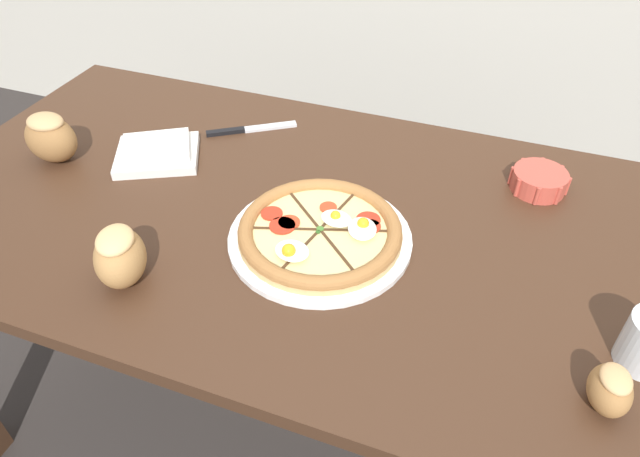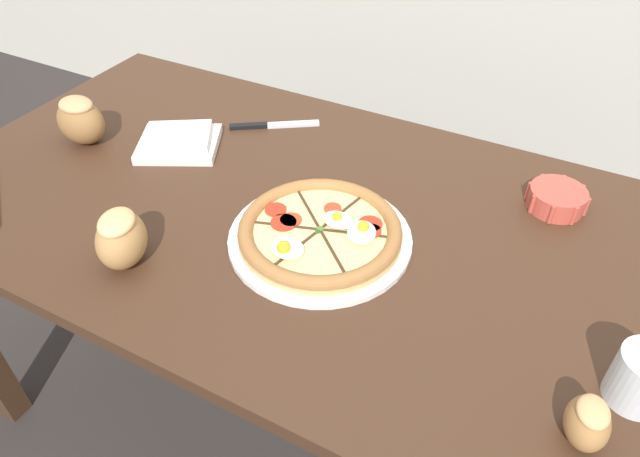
% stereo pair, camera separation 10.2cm
% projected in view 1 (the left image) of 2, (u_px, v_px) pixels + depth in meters
% --- Properties ---
extents(ground_plane, '(12.00, 12.00, 0.00)m').
position_uv_depth(ground_plane, '(295.00, 413.00, 1.59)').
color(ground_plane, '#2D2826').
extents(dining_table, '(1.51, 0.84, 0.73)m').
position_uv_depth(dining_table, '(285.00, 244.00, 1.18)').
color(dining_table, '#422819').
rests_on(dining_table, ground_plane).
extents(pizza, '(0.34, 0.34, 0.05)m').
position_uv_depth(pizza, '(320.00, 233.00, 1.03)').
color(pizza, white).
rests_on(pizza, dining_table).
extents(ramekin_bowl, '(0.12, 0.12, 0.04)m').
position_uv_depth(ramekin_bowl, '(539.00, 180.00, 1.15)').
color(ramekin_bowl, '#C64C3D').
rests_on(ramekin_bowl, dining_table).
extents(napkin_folded, '(0.22, 0.21, 0.04)m').
position_uv_depth(napkin_folded, '(157.00, 152.00, 1.24)').
color(napkin_folded, silver).
rests_on(napkin_folded, dining_table).
extents(bread_piece_near, '(0.13, 0.11, 0.11)m').
position_uv_depth(bread_piece_near, '(50.00, 137.00, 1.21)').
color(bread_piece_near, olive).
rests_on(bread_piece_near, dining_table).
extents(bread_piece_mid, '(0.07, 0.08, 0.07)m').
position_uv_depth(bread_piece_mid, '(610.00, 389.00, 0.77)').
color(bread_piece_mid, '#A3703D').
rests_on(bread_piece_mid, dining_table).
extents(bread_piece_far, '(0.13, 0.14, 0.10)m').
position_uv_depth(bread_piece_far, '(120.00, 255.00, 0.94)').
color(bread_piece_far, '#B27F47').
rests_on(bread_piece_far, dining_table).
extents(knife_main, '(0.19, 0.13, 0.01)m').
position_uv_depth(knife_main, '(250.00, 129.00, 1.34)').
color(knife_main, silver).
rests_on(knife_main, dining_table).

